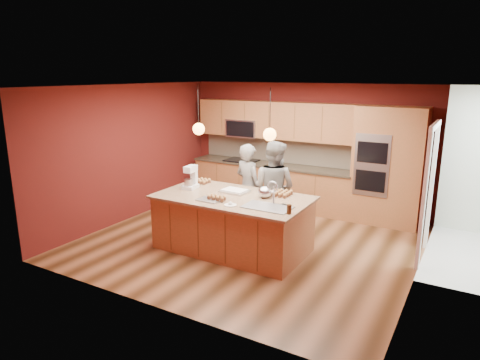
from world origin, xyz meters
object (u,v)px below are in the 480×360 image
Objects in this scene: person_left at (248,187)px; stand_mixer at (191,179)px; mixing_bowl at (265,192)px; island at (234,222)px; person_right at (273,188)px.

person_left reaches higher than stand_mixer.
person_left is 1.07m from mixing_bowl.
stand_mixer is (-0.66, -0.90, 0.28)m from person_left.
mixing_bowl is (1.39, 0.13, -0.08)m from stand_mixer.
island is 1.08m from person_right.
person_right is 0.81m from mixing_bowl.
mixing_bowl is at bearing 108.51° from person_right.
island reaches higher than mixing_bowl.
island is 1.05m from person_left.
island is at bearing -157.67° from mixing_bowl.
island is 0.75m from mixing_bowl.
stand_mixer is at bearing 71.89° from person_left.
person_left is (-0.25, 0.96, 0.35)m from island.
person_left is 1.15m from stand_mixer.
island is at bearing 122.98° from person_left.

